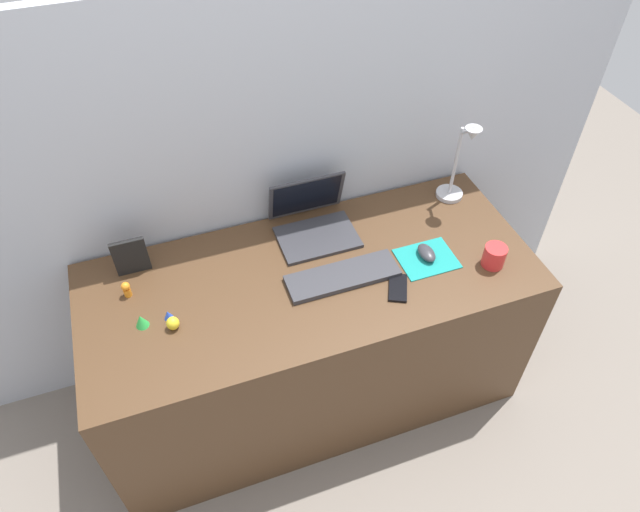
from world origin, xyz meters
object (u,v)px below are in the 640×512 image
object	(u,v)px
picture_frame	(131,257)
toy_figurine_blue	(168,315)
keyboard	(343,276)
toy_figurine_green	(141,321)
laptop	(312,219)
mouse	(426,253)
toy_figurine_yellow	(173,323)
desk_lamp	(460,165)
cell_phone	(398,288)
toy_figurine_orange	(126,289)
coffee_mug	(494,256)

from	to	relation	value
picture_frame	toy_figurine_blue	world-z (taller)	picture_frame
keyboard	toy_figurine_green	bearing A→B (deg)	177.99
keyboard	toy_figurine_green	xyz separation A→B (m)	(-0.71, 0.02, 0.01)
laptop	toy_figurine_green	bearing A→B (deg)	-159.57
laptop	toy_figurine_green	xyz separation A→B (m)	(-0.69, -0.26, -0.03)
mouse	toy_figurine_yellow	bearing A→B (deg)	-179.06
desk_lamp	toy_figurine_green	xyz separation A→B (m)	(-1.29, -0.23, -0.15)
cell_phone	toy_figurine_orange	xyz separation A→B (m)	(-0.90, 0.29, 0.03)
picture_frame	toy_figurine_yellow	size ratio (longest dim) A/B	3.11
mouse	toy_figurine_green	distance (m)	1.04
keyboard	coffee_mug	xyz separation A→B (m)	(0.54, -0.12, 0.03)
toy_figurine_green	toy_figurine_yellow	bearing A→B (deg)	-24.87
toy_figurine_orange	desk_lamp	bearing A→B (deg)	3.44
laptop	mouse	xyz separation A→B (m)	(0.35, -0.29, -0.03)
laptop	mouse	distance (m)	0.45
cell_phone	toy_figurine_green	xyz separation A→B (m)	(-0.87, 0.14, 0.02)
laptop	toy_figurine_orange	xyz separation A→B (m)	(-0.72, -0.11, -0.02)
toy_figurine_green	toy_figurine_blue	bearing A→B (deg)	0.78
cell_phone	toy_figurine_green	size ratio (longest dim) A/B	2.58
picture_frame	toy_figurine_blue	size ratio (longest dim) A/B	4.25
picture_frame	toy_figurine_yellow	xyz separation A→B (m)	(0.09, -0.31, -0.05)
desk_lamp	toy_figurine_yellow	xyz separation A→B (m)	(-1.20, -0.28, -0.15)
desk_lamp	toy_figurine_green	size ratio (longest dim) A/B	7.57
desk_lamp	coffee_mug	xyz separation A→B (m)	(-0.04, -0.38, -0.13)
picture_frame	toy_figurine_orange	world-z (taller)	picture_frame
mouse	toy_figurine_green	xyz separation A→B (m)	(-1.04, 0.03, 0.00)
coffee_mug	toy_figurine_yellow	bearing A→B (deg)	175.05
keyboard	toy_figurine_blue	bearing A→B (deg)	177.59
coffee_mug	toy_figurine_blue	world-z (taller)	coffee_mug
picture_frame	mouse	bearing A→B (deg)	-15.72
keyboard	toy_figurine_orange	xyz separation A→B (m)	(-0.74, 0.18, 0.02)
laptop	coffee_mug	xyz separation A→B (m)	(0.56, -0.40, -0.01)
desk_lamp	cell_phone	bearing A→B (deg)	-138.70
cell_phone	toy_figurine_yellow	distance (m)	0.78
keyboard	mouse	world-z (taller)	mouse
picture_frame	toy_figurine_green	distance (m)	0.27
keyboard	toy_figurine_green	world-z (taller)	toy_figurine_green
coffee_mug	laptop	bearing A→B (deg)	144.38
toy_figurine_orange	toy_figurine_blue	xyz separation A→B (m)	(0.12, -0.15, -0.02)
toy_figurine_yellow	toy_figurine_blue	xyz separation A→B (m)	(-0.01, 0.05, -0.01)
coffee_mug	toy_figurine_green	world-z (taller)	coffee_mug
toy_figurine_orange	toy_figurine_yellow	bearing A→B (deg)	-57.14
keyboard	toy_figurine_orange	bearing A→B (deg)	166.56
desk_lamp	toy_figurine_yellow	size ratio (longest dim) A/B	7.78
toy_figurine_green	mouse	bearing A→B (deg)	-1.64
desk_lamp	picture_frame	world-z (taller)	desk_lamp
cell_phone	desk_lamp	size ratio (longest dim) A/B	0.34
keyboard	toy_figurine_yellow	size ratio (longest dim) A/B	8.51
toy_figurine_yellow	toy_figurine_green	xyz separation A→B (m)	(-0.10, 0.05, 0.00)
mouse	toy_figurine_orange	distance (m)	1.08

